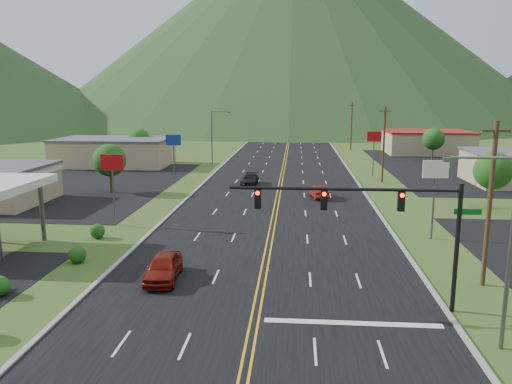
# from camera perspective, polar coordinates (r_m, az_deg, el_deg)

# --- Properties ---
(traffic_signal) EXTENTS (13.10, 0.43, 7.00)m
(traffic_signal) POSITION_cam_1_polar(r_m,az_deg,el_deg) (27.00, 14.07, -2.39)
(traffic_signal) COLOR black
(traffic_signal) RESTS_ON ground
(streetlight_east) EXTENTS (3.28, 0.25, 9.00)m
(streetlight_east) POSITION_cam_1_polar(r_m,az_deg,el_deg) (24.57, 26.48, -4.92)
(streetlight_east) COLOR #59595E
(streetlight_east) RESTS_ON ground
(streetlight_west) EXTENTS (3.28, 0.25, 9.00)m
(streetlight_west) POSITION_cam_1_polar(r_m,az_deg,el_deg) (83.29, -4.86, 6.66)
(streetlight_west) COLOR #59595E
(streetlight_west) RESTS_ON ground
(building_west_far) EXTENTS (18.40, 11.40, 4.50)m
(building_west_far) POSITION_cam_1_polar(r_m,az_deg,el_deg) (85.86, -15.89, 4.45)
(building_west_far) COLOR tan
(building_west_far) RESTS_ON ground
(building_east_far) EXTENTS (16.40, 12.40, 4.50)m
(building_east_far) POSITION_cam_1_polar(r_m,az_deg,el_deg) (105.58, 18.97, 5.42)
(building_east_far) COLOR tan
(building_east_far) RESTS_ON ground
(pole_sign_west_a) EXTENTS (2.00, 0.18, 6.40)m
(pole_sign_west_a) POSITION_cam_1_polar(r_m,az_deg,el_deg) (45.32, -16.10, 2.48)
(pole_sign_west_a) COLOR #59595E
(pole_sign_west_a) RESTS_ON ground
(pole_sign_west_b) EXTENTS (2.00, 0.18, 6.40)m
(pole_sign_west_b) POSITION_cam_1_polar(r_m,az_deg,el_deg) (66.20, -9.41, 5.32)
(pole_sign_west_b) COLOR #59595E
(pole_sign_west_b) RESTS_ON ground
(pole_sign_east_a) EXTENTS (2.00, 0.18, 6.40)m
(pole_sign_east_a) POSITION_cam_1_polar(r_m,az_deg,el_deg) (41.89, 19.80, 1.59)
(pole_sign_east_a) COLOR #59595E
(pole_sign_east_a) RESTS_ON ground
(pole_sign_east_b) EXTENTS (2.00, 0.18, 6.40)m
(pole_sign_east_b) POSITION_cam_1_polar(r_m,az_deg,el_deg) (73.03, 13.35, 5.69)
(pole_sign_east_b) COLOR #59595E
(pole_sign_east_b) RESTS_ON ground
(tree_west_a) EXTENTS (3.84, 3.84, 5.82)m
(tree_west_a) POSITION_cam_1_polar(r_m,az_deg,el_deg) (61.49, -16.40, 3.51)
(tree_west_a) COLOR #382314
(tree_west_a) RESTS_ON ground
(tree_west_b) EXTENTS (3.84, 3.84, 5.82)m
(tree_west_b) POSITION_cam_1_polar(r_m,az_deg,el_deg) (88.48, -13.21, 5.82)
(tree_west_b) COLOR #382314
(tree_west_b) RESTS_ON ground
(tree_east_a) EXTENTS (3.84, 3.84, 5.82)m
(tree_east_a) POSITION_cam_1_polar(r_m,az_deg,el_deg) (56.14, 25.48, 2.21)
(tree_east_a) COLOR #382314
(tree_east_a) RESTS_ON ground
(tree_east_b) EXTENTS (3.84, 3.84, 5.82)m
(tree_east_b) POSITION_cam_1_polar(r_m,az_deg,el_deg) (93.37, 19.62, 5.73)
(tree_east_b) COLOR #382314
(tree_east_b) RESTS_ON ground
(utility_pole_a) EXTENTS (1.60, 0.28, 10.00)m
(utility_pole_a) POSITION_cam_1_polar(r_m,az_deg,el_deg) (32.66, 25.15, -1.18)
(utility_pole_a) COLOR #382314
(utility_pole_a) RESTS_ON ground
(utility_pole_b) EXTENTS (1.60, 0.28, 10.00)m
(utility_pole_b) POSITION_cam_1_polar(r_m,az_deg,el_deg) (68.19, 14.39, 5.35)
(utility_pole_b) COLOR #382314
(utility_pole_b) RESTS_ON ground
(utility_pole_c) EXTENTS (1.60, 0.28, 10.00)m
(utility_pole_c) POSITION_cam_1_polar(r_m,az_deg,el_deg) (107.72, 10.85, 7.45)
(utility_pole_c) COLOR #382314
(utility_pole_c) RESTS_ON ground
(utility_pole_d) EXTENTS (1.60, 0.28, 10.00)m
(utility_pole_d) POSITION_cam_1_polar(r_m,az_deg,el_deg) (147.50, 9.21, 8.41)
(utility_pole_d) COLOR #382314
(utility_pole_d) RESTS_ON ground
(mountain_n) EXTENTS (220.00, 220.00, 85.00)m
(mountain_n) POSITION_cam_1_polar(r_m,az_deg,el_deg) (234.00, 4.34, 18.60)
(mountain_n) COLOR #233C1B
(mountain_n) RESTS_ON ground
(car_red_near) EXTENTS (2.24, 4.91, 1.63)m
(car_red_near) POSITION_cam_1_polar(r_m,az_deg,el_deg) (32.09, -10.53, -8.51)
(car_red_near) COLOR maroon
(car_red_near) RESTS_ON ground
(car_dark_mid) EXTENTS (2.23, 4.93, 1.40)m
(car_dark_mid) POSITION_cam_1_polar(r_m,az_deg,el_deg) (64.39, -0.70, 1.41)
(car_dark_mid) COLOR black
(car_dark_mid) RESTS_ON ground
(car_red_far) EXTENTS (2.22, 4.53, 1.43)m
(car_red_far) POSITION_cam_1_polar(r_m,az_deg,el_deg) (56.79, 7.18, 0.04)
(car_red_far) COLOR maroon
(car_red_far) RESTS_ON ground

